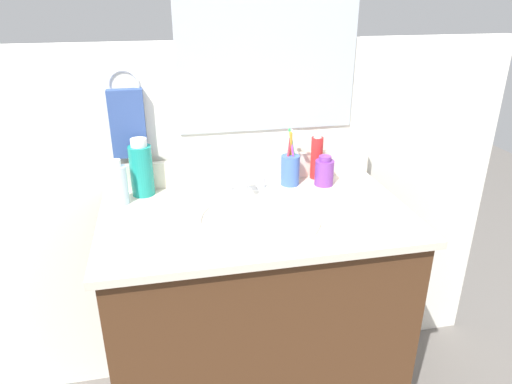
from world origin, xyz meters
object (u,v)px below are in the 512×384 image
faucet (245,185)px  bottle_cream_purple (324,172)px  hand_towel (128,124)px  bottle_spray_red (317,156)px  bottle_gel_clear (119,184)px  bottle_mouthwash_teal (141,169)px  cup_blue_plastic (290,168)px

faucet → bottle_cream_purple: size_ratio=1.55×
hand_towel → bottle_cream_purple: 0.66m
bottle_spray_red → bottle_gel_clear: bearing=-173.1°
faucet → bottle_gel_clear: (-0.39, 0.00, 0.04)m
bottle_mouthwash_teal → bottle_spray_red: size_ratio=1.07×
hand_towel → cup_blue_plastic: (0.52, -0.08, -0.16)m
faucet → bottle_cream_purple: bearing=3.2°
faucet → bottle_gel_clear: bearing=179.7°
bottle_gel_clear → bottle_cream_purple: size_ratio=1.40×
bottle_spray_red → hand_towel: bearing=176.0°
bottle_mouthwash_teal → cup_blue_plastic: cup_blue_plastic is taller
cup_blue_plastic → hand_towel: bearing=170.9°
bottle_cream_purple → bottle_mouthwash_teal: bearing=175.8°
faucet → bottle_spray_red: bearing=16.8°
hand_towel → bottle_spray_red: (0.63, -0.04, -0.14)m
bottle_gel_clear → cup_blue_plastic: 0.56m
bottle_gel_clear → bottle_mouthwash_teal: bearing=40.6°
bottle_mouthwash_teal → bottle_gel_clear: bottle_mouthwash_teal is taller
bottle_spray_red → bottle_cream_purple: (0.01, -0.07, -0.03)m
cup_blue_plastic → faucet: bearing=-165.6°
faucet → bottle_gel_clear: 0.39m
bottle_gel_clear → bottle_spray_red: size_ratio=0.83×
bottle_gel_clear → bottle_cream_purple: bottle_gel_clear is taller
faucet → bottle_spray_red: bottle_spray_red is taller
bottle_gel_clear → bottle_cream_purple: (0.67, 0.01, -0.02)m
hand_towel → bottle_gel_clear: hand_towel is taller
bottle_mouthwash_teal → bottle_gel_clear: size_ratio=1.30×
faucet → bottle_gel_clear: size_ratio=1.10×
bottle_cream_purple → faucet: bearing=-176.8°
cup_blue_plastic → bottle_cream_purple: bearing=-13.6°
bottle_cream_purple → bottle_gel_clear: bearing=-178.8°
bottle_cream_purple → cup_blue_plastic: bearing=166.4°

